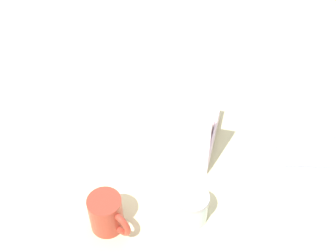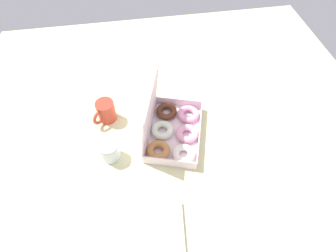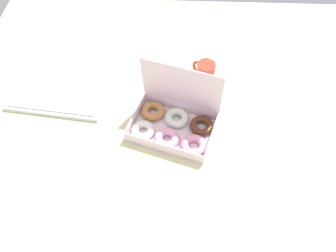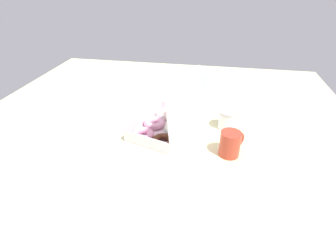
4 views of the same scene
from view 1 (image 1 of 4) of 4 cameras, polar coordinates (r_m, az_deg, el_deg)
The scene contains 5 objects.
ground_plane at distance 130.95cm, azimuth -0.49°, elevation -0.54°, with size 180.00×180.00×2.00cm, color beige.
donut_box at distance 125.26cm, azimuth -1.36°, elevation -0.46°, with size 35.84×29.35×26.06cm.
coffee_mug at distance 107.99cm, azimuth -7.44°, elevation -10.56°, with size 9.76×9.67×9.77cm.
glass_jar at distance 109.14cm, azimuth 2.90°, elevation -9.83°, with size 7.88×7.88×8.41cm.
paper_napkin at distance 146.16cm, azimuth 4.77°, elevation 5.95°, with size 11.06×9.40×0.15cm, color white.
Camera 1 is at (5.11, 88.61, 95.28)cm, focal length 50.00 mm.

